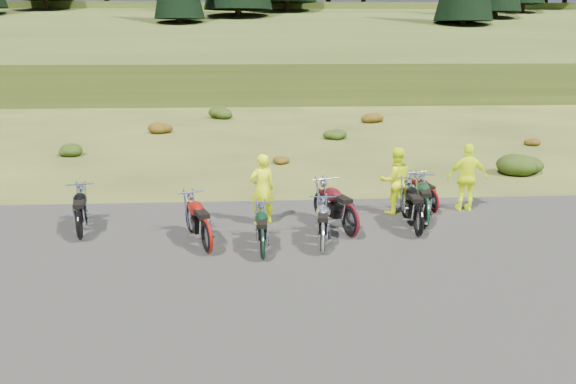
{
  "coord_description": "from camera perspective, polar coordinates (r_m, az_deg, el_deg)",
  "views": [
    {
      "loc": [
        -1.35,
        -12.22,
        4.81
      ],
      "look_at": [
        -0.53,
        1.41,
        1.01
      ],
      "focal_mm": 35.0,
      "sensor_mm": 36.0,
      "label": 1
    }
  ],
  "objects": [
    {
      "name": "hill_plateau",
      "position": [
        122.32,
        -2.89,
        13.27
      ],
      "size": [
        300.0,
        90.0,
        9.17
      ],
      "primitive_type": "cube",
      "color": "#354216",
      "rests_on": "ground"
    },
    {
      "name": "shrub_4",
      "position": [
        21.93,
        -0.89,
        3.48
      ],
      "size": [
        0.77,
        0.77,
        0.45
      ],
      "primitive_type": "ellipsoid",
      "color": "#5E2F0B",
      "rests_on": "ground"
    },
    {
      "name": "gravel_pad",
      "position": [
        11.38,
        3.74,
        -9.5
      ],
      "size": [
        20.0,
        12.0,
        0.04
      ],
      "primitive_type": "cube",
      "color": "black",
      "rests_on": "ground"
    },
    {
      "name": "shrub_5",
      "position": [
        27.37,
        4.71,
        6.02
      ],
      "size": [
        1.03,
        1.03,
        0.61
      ],
      "primitive_type": "ellipsoid",
      "color": "#1D360D",
      "rests_on": "ground"
    },
    {
      "name": "shrub_7",
      "position": [
        22.03,
        22.64,
        2.95
      ],
      "size": [
        1.56,
        1.56,
        0.92
      ],
      "primitive_type": "ellipsoid",
      "color": "#1D360D",
      "rests_on": "ground"
    },
    {
      "name": "motorcycle_1",
      "position": [
        13.04,
        -8.16,
        -6.27
      ],
      "size": [
        1.48,
        2.36,
        1.17
      ],
      "primitive_type": null,
      "rotation": [
        0.0,
        0.0,
        1.92
      ],
      "color": "maroon",
      "rests_on": "ground"
    },
    {
      "name": "motorcycle_2",
      "position": [
        12.6,
        -2.58,
        -6.91
      ],
      "size": [
        0.68,
        1.96,
        1.02
      ],
      "primitive_type": null,
      "rotation": [
        0.0,
        0.0,
        1.59
      ],
      "color": "black",
      "rests_on": "ground"
    },
    {
      "name": "motorcycle_4",
      "position": [
        14.0,
        6.3,
        -4.65
      ],
      "size": [
        1.56,
        2.46,
        1.22
      ],
      "primitive_type": null,
      "rotation": [
        0.0,
        0.0,
        1.93
      ],
      "color": "#570E16",
      "rests_on": "ground"
    },
    {
      "name": "motorcycle_6",
      "position": [
        16.27,
        14.43,
        -2.17
      ],
      "size": [
        0.93,
        1.94,
        0.98
      ],
      "primitive_type": null,
      "rotation": [
        0.0,
        0.0,
        1.74
      ],
      "color": "maroon",
      "rests_on": "ground"
    },
    {
      "name": "shrub_3",
      "position": [
        34.45,
        -6.74,
        8.18
      ],
      "size": [
        1.56,
        1.56,
        0.92
      ],
      "primitive_type": "ellipsoid",
      "color": "#1D360D",
      "rests_on": "ground"
    },
    {
      "name": "shrub_8",
      "position": [
        28.01,
        23.31,
        4.86
      ],
      "size": [
        0.77,
        0.77,
        0.45
      ],
      "primitive_type": "ellipsoid",
      "color": "#5E2F0B",
      "rests_on": "ground"
    },
    {
      "name": "shrub_1",
      "position": [
        25.17,
        -21.38,
        4.16
      ],
      "size": [
        1.03,
        1.03,
        0.61
      ],
      "primitive_type": "ellipsoid",
      "color": "#1D360D",
      "rests_on": "ground"
    },
    {
      "name": "person_middle",
      "position": [
        14.61,
        -2.64,
        0.17
      ],
      "size": [
        0.8,
        0.65,
        1.88
      ],
      "primitive_type": "imported",
      "rotation": [
        0.0,
        0.0,
        3.48
      ],
      "color": "#DEF30C",
      "rests_on": "ground"
    },
    {
      "name": "shrub_2",
      "position": [
        29.56,
        -12.94,
        6.54
      ],
      "size": [
        1.3,
        1.3,
        0.77
      ],
      "primitive_type": "ellipsoid",
      "color": "#5E2F0B",
      "rests_on": "ground"
    },
    {
      "name": "motorcycle_3",
      "position": [
        12.97,
        3.52,
        -6.26
      ],
      "size": [
        0.88,
        2.06,
        1.05
      ],
      "primitive_type": null,
      "rotation": [
        0.0,
        0.0,
        1.46
      ],
      "color": "silver",
      "rests_on": "ground"
    },
    {
      "name": "ground",
      "position": [
        13.2,
        2.67,
        -5.84
      ],
      "size": [
        300.0,
        300.0,
        0.0
      ],
      "primitive_type": "plane",
      "color": "#353C14",
      "rests_on": "ground"
    },
    {
      "name": "motorcycle_7",
      "position": [
        15.02,
        13.77,
        -3.6
      ],
      "size": [
        1.09,
        2.3,
        1.15
      ],
      "primitive_type": null,
      "rotation": [
        0.0,
        0.0,
        1.4
      ],
      "color": "#0E3319",
      "rests_on": "ground"
    },
    {
      "name": "motorcycle_5",
      "position": [
        14.33,
        13.03,
        -4.49
      ],
      "size": [
        0.88,
        2.35,
        1.22
      ],
      "primitive_type": null,
      "rotation": [
        0.0,
        0.0,
        1.52
      ],
      "color": "black",
      "rests_on": "ground"
    },
    {
      "name": "hill_slope",
      "position": [
        62.42,
        -2.24,
        11.11
      ],
      "size": [
        300.0,
        45.97,
        9.37
      ],
      "primitive_type": null,
      "rotation": [
        0.14,
        0.0,
        0.0
      ],
      "color": "#354216",
      "rests_on": "ground"
    },
    {
      "name": "motorcycle_0",
      "position": [
        14.63,
        -20.3,
        -4.65
      ],
      "size": [
        1.17,
        2.26,
        1.13
      ],
      "primitive_type": null,
      "rotation": [
        0.0,
        0.0,
        1.79
      ],
      "color": "black",
      "rests_on": "ground"
    },
    {
      "name": "person_right_a",
      "position": [
        15.8,
        10.82,
        1.05
      ],
      "size": [
        0.98,
        0.81,
        1.86
      ],
      "primitive_type": "imported",
      "rotation": [
        0.0,
        0.0,
        3.26
      ],
      "color": "#DEF30C",
      "rests_on": "ground"
    },
    {
      "name": "person_right_b",
      "position": [
        16.55,
        17.74,
        1.33
      ],
      "size": [
        1.14,
        0.5,
        1.92
      ],
      "primitive_type": "imported",
      "rotation": [
        0.0,
        0.0,
        3.11
      ],
      "color": "#DEF30C",
      "rests_on": "ground"
    },
    {
      "name": "shrub_6",
      "position": [
        33.02,
        8.45,
        7.67
      ],
      "size": [
        1.3,
        1.3,
        0.77
      ],
      "primitive_type": "ellipsoid",
      "color": "#5E2F0B",
      "rests_on": "ground"
    }
  ]
}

